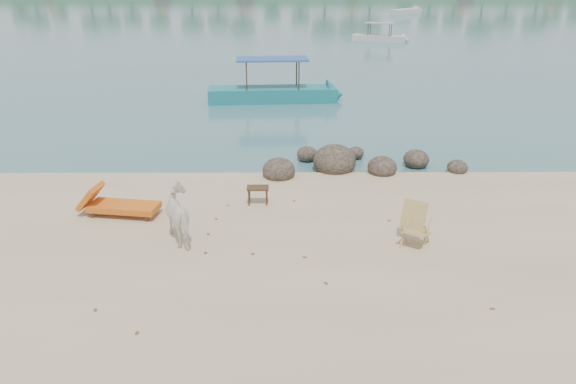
# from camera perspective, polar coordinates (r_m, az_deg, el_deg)

# --- Properties ---
(water) EXTENTS (400.00, 400.00, 0.00)m
(water) POSITION_cam_1_polar(r_m,az_deg,el_deg) (100.04, -0.22, 18.56)
(water) COLOR #346068
(water) RESTS_ON ground
(boulders) EXTENTS (6.19, 2.73, 0.98)m
(boulders) POSITION_cam_1_polar(r_m,az_deg,el_deg) (17.24, 5.71, 2.87)
(boulders) COLOR black
(boulders) RESTS_ON ground
(cow) EXTENTS (1.25, 1.57, 1.21)m
(cow) POSITION_cam_1_polar(r_m,az_deg,el_deg) (12.76, -10.67, -2.38)
(cow) COLOR white
(cow) RESTS_ON ground
(side_table) EXTENTS (0.57, 0.37, 0.46)m
(side_table) POSITION_cam_1_polar(r_m,az_deg,el_deg) (14.60, -3.07, -0.45)
(side_table) COLOR black
(side_table) RESTS_ON ground
(lounge_chair) EXTENTS (2.23, 1.08, 0.64)m
(lounge_chair) POSITION_cam_1_polar(r_m,az_deg,el_deg) (14.46, -16.35, -1.18)
(lounge_chair) COLOR orange
(lounge_chair) RESTS_ON ground
(deck_chair) EXTENTS (0.86, 0.88, 0.94)m
(deck_chair) POSITION_cam_1_polar(r_m,az_deg,el_deg) (12.62, 12.86, -3.52)
(deck_chair) COLOR tan
(deck_chair) RESTS_ON ground
(boat_near) EXTENTS (6.67, 1.91, 3.20)m
(boat_near) POSITION_cam_1_polar(r_m,az_deg,el_deg) (26.22, -1.63, 12.72)
(boat_near) COLOR #176E76
(boat_near) RESTS_ON water
(boat_mid) EXTENTS (5.10, 2.73, 2.46)m
(boat_mid) POSITION_cam_1_polar(r_m,az_deg,el_deg) (49.58, 9.32, 16.34)
(boat_mid) COLOR #B7B6B2
(boat_mid) RESTS_ON water
(boat_far) EXTENTS (5.53, 5.41, 0.73)m
(boat_far) POSITION_cam_1_polar(r_m,az_deg,el_deg) (80.82, 11.86, 17.60)
(boat_far) COLOR #BCBBB8
(boat_far) RESTS_ON water
(dead_leaves) EXTENTS (7.27, 5.88, 0.00)m
(dead_leaves) POSITION_cam_1_polar(r_m,az_deg,el_deg) (12.29, -2.47, -6.10)
(dead_leaves) COLOR brown
(dead_leaves) RESTS_ON ground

